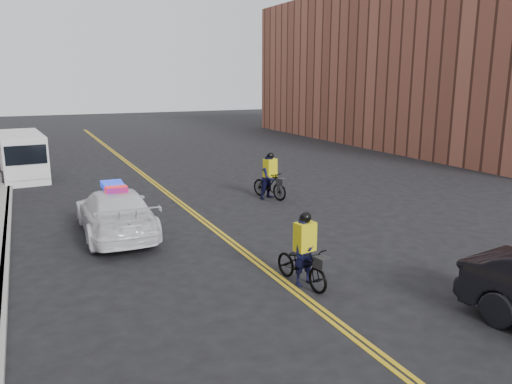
{
  "coord_description": "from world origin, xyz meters",
  "views": [
    {
      "loc": [
        -5.26,
        -11.18,
        4.72
      ],
      "look_at": [
        1.07,
        2.37,
        1.3
      ],
      "focal_mm": 35.0,
      "sensor_mm": 36.0,
      "label": 1
    }
  ],
  "objects_px": {
    "police_cruiser": "(115,212)",
    "cyclist_far": "(270,180)",
    "cargo_van": "(22,157)",
    "cyclist_near": "(305,259)"
  },
  "relations": [
    {
      "from": "police_cruiser",
      "to": "cargo_van",
      "type": "height_order",
      "value": "cargo_van"
    },
    {
      "from": "cyclist_far",
      "to": "cyclist_near",
      "type": "bearing_deg",
      "value": -128.71
    },
    {
      "from": "police_cruiser",
      "to": "cargo_van",
      "type": "relative_size",
      "value": 0.95
    },
    {
      "from": "police_cruiser",
      "to": "cyclist_far",
      "type": "bearing_deg",
      "value": -159.88
    },
    {
      "from": "cyclist_far",
      "to": "police_cruiser",
      "type": "bearing_deg",
      "value": -178.11
    },
    {
      "from": "cargo_van",
      "to": "cyclist_near",
      "type": "distance_m",
      "value": 17.74
    },
    {
      "from": "police_cruiser",
      "to": "cyclist_near",
      "type": "distance_m",
      "value": 6.63
    },
    {
      "from": "cargo_van",
      "to": "cyclist_far",
      "type": "height_order",
      "value": "cargo_van"
    },
    {
      "from": "police_cruiser",
      "to": "cyclist_far",
      "type": "height_order",
      "value": "cyclist_far"
    },
    {
      "from": "police_cruiser",
      "to": "cyclist_far",
      "type": "distance_m",
      "value": 6.82
    }
  ]
}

